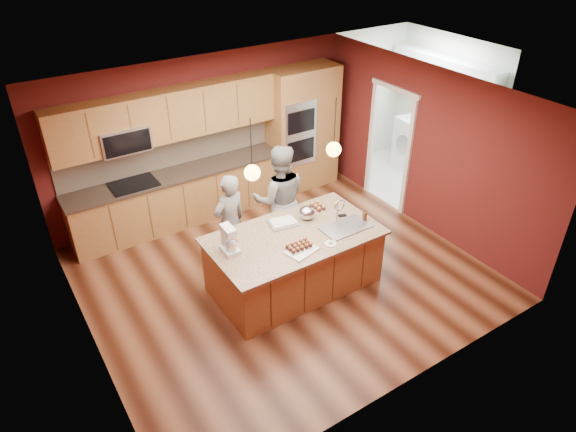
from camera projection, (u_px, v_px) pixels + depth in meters
floor at (282, 273)px, 7.72m from camera, size 5.50×5.50×0.00m
ceiling at (281, 100)px, 6.28m from camera, size 5.50×5.50×0.00m
wall_back at (204, 135)px, 8.78m from camera, size 5.50×0.00×5.50m
wall_front at (413, 298)px, 5.22m from camera, size 5.50×0.00×5.50m
wall_left at (74, 262)px, 5.73m from camera, size 0.00×5.00×5.00m
wall_right at (426, 150)px, 8.27m from camera, size 0.00×5.00×5.00m
cabinet_run at (175, 169)px, 8.48m from camera, size 3.74×0.64×2.30m
oven_column at (302, 129)px, 9.52m from camera, size 1.30×0.62×2.30m
doorway_trim at (389, 149)px, 8.99m from camera, size 0.08×1.11×2.20m
laundry_room at (444, 78)px, 9.54m from camera, size 2.60×2.70×2.70m
pendant_left at (252, 172)px, 6.16m from camera, size 0.20×0.20×0.80m
pendant_right at (334, 149)px, 6.72m from camera, size 0.20×0.20×0.80m
island at (295, 259)px, 7.27m from camera, size 2.37×1.33×1.25m
person_left at (230, 222)px, 7.51m from camera, size 0.62×0.47×1.54m
person_right at (279, 199)px, 7.84m from camera, size 1.06×0.97×1.77m
stand_mixer at (229, 241)px, 6.63m from camera, size 0.20×0.28×0.38m
sheet_cake at (283, 223)px, 7.27m from camera, size 0.45×0.37×0.05m
cooling_rack at (302, 250)px, 6.72m from camera, size 0.47×0.38×0.02m
mixing_bowl at (307, 213)px, 7.35m from camera, size 0.24×0.24×0.20m
plate at (330, 244)px, 6.85m from camera, size 0.16×0.16×0.01m
tumbler at (365, 216)px, 7.33m from camera, size 0.07×0.07×0.13m
phone at (342, 215)px, 7.46m from camera, size 0.14×0.11×0.01m
cupcakes_left at (229, 238)px, 6.91m from camera, size 0.17×0.26×0.08m
cupcakes_rack at (299, 245)px, 6.76m from camera, size 0.35×0.21×0.06m
cupcakes_right at (318, 206)px, 7.63m from camera, size 0.17×0.25×0.08m
washer at (439, 156)px, 10.06m from camera, size 0.73×0.75×0.98m
dryer at (415, 144)px, 10.45m from camera, size 0.74×0.76×1.06m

